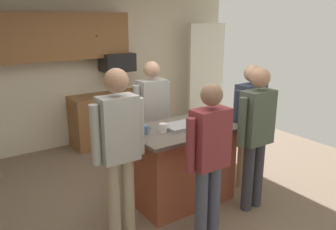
# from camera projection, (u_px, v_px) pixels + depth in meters

# --- Properties ---
(floor) EXTENTS (7.04, 7.04, 0.00)m
(floor) POSITION_uv_depth(u_px,v_px,m) (169.00, 206.00, 4.23)
(floor) COLOR #7F6B56
(floor) RESTS_ON ground
(back_wall) EXTENTS (6.40, 0.10, 2.60)m
(back_wall) POSITION_uv_depth(u_px,v_px,m) (79.00, 71.00, 6.09)
(back_wall) COLOR beige
(back_wall) RESTS_ON ground
(french_door_window_panel) EXTENTS (0.90, 0.06, 2.00)m
(french_door_window_panel) POSITION_uv_depth(u_px,v_px,m) (206.00, 72.00, 7.24)
(french_door_window_panel) COLOR white
(french_door_window_panel) RESTS_ON ground
(cabinet_run_upper) EXTENTS (2.40, 0.38, 0.75)m
(cabinet_run_upper) POSITION_uv_depth(u_px,v_px,m) (57.00, 36.00, 5.54)
(cabinet_run_upper) COLOR #936038
(cabinet_run_lower) EXTENTS (1.80, 0.63, 0.90)m
(cabinet_run_lower) POSITION_uv_depth(u_px,v_px,m) (120.00, 116.00, 6.40)
(cabinet_run_lower) COLOR #936038
(cabinet_run_lower) RESTS_ON ground
(microwave_over_range) EXTENTS (0.56, 0.40, 0.32)m
(microwave_over_range) POSITION_uv_depth(u_px,v_px,m) (117.00, 62.00, 6.14)
(microwave_over_range) COLOR black
(kitchen_island) EXTENTS (1.30, 0.83, 0.97)m
(kitchen_island) POSITION_uv_depth(u_px,v_px,m) (182.00, 164.00, 4.25)
(kitchen_island) COLOR #9E4C33
(kitchen_island) RESTS_ON ground
(person_host_foreground) EXTENTS (0.57, 0.24, 1.79)m
(person_host_foreground) POSITION_uv_depth(u_px,v_px,m) (119.00, 144.00, 3.39)
(person_host_foreground) COLOR tan
(person_host_foreground) RESTS_ON ground
(person_guest_left) EXTENTS (0.57, 0.23, 1.71)m
(person_guest_left) POSITION_uv_depth(u_px,v_px,m) (256.00, 130.00, 3.95)
(person_guest_left) COLOR #383842
(person_guest_left) RESTS_ON ground
(person_elder_center) EXTENTS (0.57, 0.22, 1.67)m
(person_elder_center) POSITION_uv_depth(u_px,v_px,m) (152.00, 113.00, 4.75)
(person_elder_center) COLOR #232D4C
(person_elder_center) RESTS_ON ground
(person_guest_by_door) EXTENTS (0.57, 0.22, 1.66)m
(person_guest_by_door) POSITION_uv_depth(u_px,v_px,m) (249.00, 118.00, 4.52)
(person_guest_by_door) COLOR tan
(person_guest_by_door) RESTS_ON ground
(person_guest_right) EXTENTS (0.57, 0.22, 1.64)m
(person_guest_right) POSITION_uv_depth(u_px,v_px,m) (209.00, 153.00, 3.41)
(person_guest_right) COLOR #4C5166
(person_guest_right) RESTS_ON ground
(mug_blue_stoneware) EXTENTS (0.13, 0.09, 0.10)m
(mug_blue_stoneware) POSITION_uv_depth(u_px,v_px,m) (163.00, 128.00, 3.93)
(mug_blue_stoneware) COLOR white
(mug_blue_stoneware) RESTS_ON kitchen_island
(glass_pilsner) EXTENTS (0.07, 0.07, 0.12)m
(glass_pilsner) POSITION_uv_depth(u_px,v_px,m) (209.00, 120.00, 4.19)
(glass_pilsner) COLOR black
(glass_pilsner) RESTS_ON kitchen_island
(tumbler_amber) EXTENTS (0.07, 0.07, 0.16)m
(tumbler_amber) POSITION_uv_depth(u_px,v_px,m) (203.00, 123.00, 4.02)
(tumbler_amber) COLOR black
(tumbler_amber) RESTS_ON kitchen_island
(glass_stout_tall) EXTENTS (0.06, 0.06, 0.12)m
(glass_stout_tall) POSITION_uv_depth(u_px,v_px,m) (204.00, 116.00, 4.36)
(glass_stout_tall) COLOR black
(glass_stout_tall) RESTS_ON kitchen_island
(mug_ceramic_white) EXTENTS (0.13, 0.09, 0.10)m
(mug_ceramic_white) POSITION_uv_depth(u_px,v_px,m) (145.00, 130.00, 3.88)
(mug_ceramic_white) COLOR #4C6B99
(mug_ceramic_white) RESTS_ON kitchen_island
(serving_tray) EXTENTS (0.44, 0.30, 0.04)m
(serving_tray) POSITION_uv_depth(u_px,v_px,m) (182.00, 126.00, 4.11)
(serving_tray) COLOR #B7B7BC
(serving_tray) RESTS_ON kitchen_island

